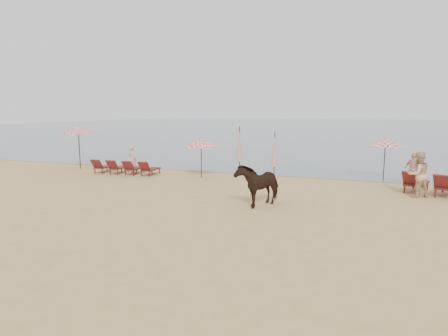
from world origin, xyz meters
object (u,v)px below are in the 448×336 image
Objects in this scene: umbrella_open_left_a at (78,130)px; beachgoer_right_b at (413,169)px; umbrella_open_left_b at (201,142)px; umbrella_closed_right at (240,144)px; cow at (258,184)px; umbrella_open_right at (386,143)px; beachgoer_left at (133,159)px; beachgoer_right_a at (418,174)px; umbrella_closed_left at (275,149)px; lounger_cluster_left at (125,167)px; lounger_cluster_right at (430,184)px.

umbrella_open_left_a is 1.67× the size of beachgoer_right_b.
umbrella_closed_right is (1.34, 2.20, -0.24)m from umbrella_open_left_b.
umbrella_open_left_b is 1.14× the size of cow.
beachgoer_left is at bearing -157.52° from umbrella_open_right.
umbrella_open_left_b is 9.84m from beachgoer_right_a.
cow is (4.12, -4.43, -1.03)m from umbrella_open_left_b.
umbrella_open_left_a is at bearing -177.47° from cow.
beachgoer_left is at bearing 49.39° from beachgoer_right_b.
umbrella_closed_left is (-5.23, -0.79, -0.44)m from umbrella_open_right.
umbrella_open_left_b is (7.95, -0.41, -0.47)m from umbrella_open_left_a.
lounger_cluster_right reaches higher than lounger_cluster_left.
beachgoer_right_b is at bearing 69.52° from cow.
umbrella_open_right is 1.37× the size of beachgoer_right_b.
umbrella_open_left_b is at bearing -160.57° from lounger_cluster_right.
lounger_cluster_right is at bearing -45.99° from umbrella_open_right.
umbrella_open_right is 0.89× the size of umbrella_closed_left.
beachgoer_right_b is (6.42, -0.03, -0.68)m from umbrella_closed_left.
umbrella_open_right is at bearing 8.61° from umbrella_closed_left.
umbrella_open_right is 1.14× the size of cow.
umbrella_closed_right is (-2.12, 0.81, 0.13)m from umbrella_closed_left.
umbrella_open_left_b is 6.14m from cow.
beachgoer_right_a is (14.01, -0.71, 0.52)m from lounger_cluster_left.
umbrella_open_right is at bearing 79.72° from cow.
beachgoer_right_b is at bearing -151.53° from beachgoer_left.
cow is (-6.17, -3.95, 0.32)m from lounger_cluster_right.
lounger_cluster_right is 9.40m from umbrella_closed_right.
umbrella_open_right is (12.97, 2.60, 1.49)m from lounger_cluster_left.
lounger_cluster_right is 7.33m from cow.
lounger_cluster_right is 0.93× the size of umbrella_open_left_a.
umbrella_open_left_a reaches higher than umbrella_open_left_b.
umbrella_open_right reaches higher than beachgoer_left.
umbrella_closed_left is at bearing 11.45° from lounger_cluster_left.
umbrella_open_right is (16.64, 1.77, -0.40)m from umbrella_open_left_a.
lounger_cluster_right is 0.92× the size of umbrella_closed_right.
umbrella_closed_right is (9.29, 1.78, -0.71)m from umbrella_open_left_a.
lounger_cluster_right is 14.41m from beachgoer_left.
cow reaches higher than beachgoer_left.
umbrella_open_left_a is 1.38× the size of cow.
beachgoer_left is at bearing -164.22° from umbrella_open_left_b.
umbrella_closed_left is 0.92× the size of umbrella_closed_right.
umbrella_closed_right is at bearing -49.78° from beachgoer_right_a.
beachgoer_right_a is (6.27, -2.52, -0.53)m from umbrella_closed_left.
beachgoer_left is at bearing -33.11° from beachgoer_right_a.
lounger_cluster_left is 4.53m from umbrella_open_left_b.
umbrella_open_left_a is 7.97m from umbrella_open_left_b.
lounger_cluster_left is 14.27m from beachgoer_right_b.
umbrella_open_left_b is at bearing -158.14° from umbrella_closed_left.
umbrella_open_left_a reaches higher than beachgoer_left.
umbrella_open_left_b reaches higher than beachgoer_left.
beachgoer_right_b is (13.99, 1.28, -0.00)m from beachgoer_left.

